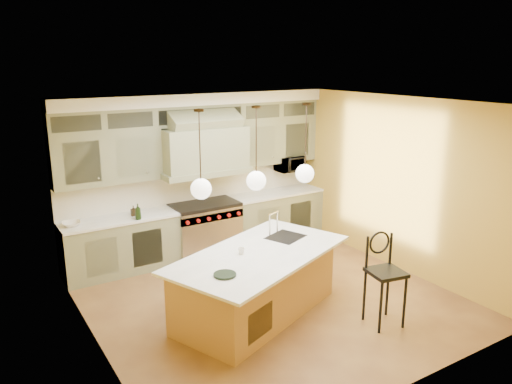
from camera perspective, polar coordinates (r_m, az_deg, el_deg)
floor at (r=7.61m, az=1.61°, el=-12.11°), size 5.00×5.00×0.00m
ceiling at (r=6.80m, az=1.80°, el=10.20°), size 5.00×5.00×0.00m
wall_back at (r=9.19m, az=-6.98°, el=2.19°), size 5.00×0.00×5.00m
wall_front at (r=5.30m, az=17.01°, el=-8.08°), size 5.00×0.00×5.00m
wall_left at (r=6.12m, az=-18.27°, el=-5.06°), size 0.00×5.00×5.00m
wall_right at (r=8.67m, az=15.60°, el=0.96°), size 0.00×5.00×5.00m
back_cabinetry at (r=8.96m, az=-6.25°, el=1.75°), size 5.00×0.77×2.90m
range at (r=9.14m, az=-5.83°, el=-4.13°), size 1.20×0.74×0.96m
kitchen_island at (r=7.02m, az=0.07°, el=-10.26°), size 2.95×2.25×1.35m
counter_stool at (r=6.90m, az=14.47°, el=-8.96°), size 0.51×0.51×1.26m
microwave at (r=9.95m, az=3.87°, el=3.25°), size 0.54×0.37×0.30m
oil_bottle_a at (r=8.30m, az=-13.34°, el=-2.20°), size 0.11×0.11×0.26m
oil_bottle_b at (r=8.53m, az=-13.83°, el=-2.10°), size 0.08×0.08×0.17m
fruit_bowl at (r=8.31m, az=-20.34°, el=-3.44°), size 0.30×0.30×0.07m
cup at (r=6.76m, az=-1.68°, el=-6.75°), size 0.11×0.11×0.09m
pendant_left at (r=6.15m, az=-6.30°, el=0.62°), size 0.26×0.26×1.11m
pendant_center at (r=6.53m, az=0.03°, el=1.55°), size 0.26×0.26×1.11m
pendant_right at (r=6.98m, az=5.61°, el=2.35°), size 0.26×0.26×1.11m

